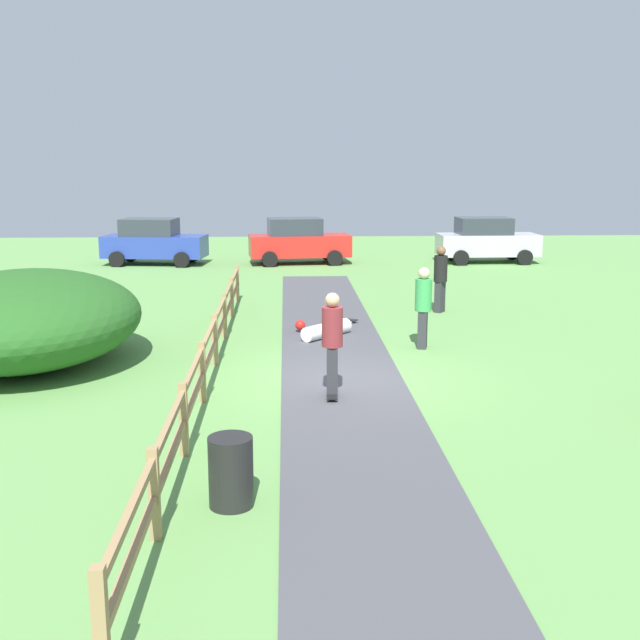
{
  "coord_description": "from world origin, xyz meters",
  "views": [
    {
      "loc": [
        -1.1,
        -14.6,
        4.21
      ],
      "look_at": [
        -0.39,
        1.04,
        1.0
      ],
      "focal_mm": 43.25,
      "sensor_mm": 36.0,
      "label": 1
    }
  ],
  "objects_px": {
    "skater_fallen": "(324,329)",
    "bystander_black": "(440,276)",
    "trash_bin": "(231,472)",
    "skater_riding": "(332,339)",
    "bystander_green": "(423,304)",
    "skateboard_loose": "(343,319)",
    "parked_car_red": "(298,241)",
    "parked_car_silver": "(487,240)",
    "bush_large": "(24,318)",
    "parked_car_blue": "(154,242)"
  },
  "relations": [
    {
      "from": "skater_riding",
      "to": "skateboard_loose",
      "type": "xyz_separation_m",
      "value": [
        0.71,
        6.71,
        -1.01
      ]
    },
    {
      "from": "skateboard_loose",
      "to": "parked_car_silver",
      "type": "relative_size",
      "value": 0.18
    },
    {
      "from": "bystander_green",
      "to": "bystander_black",
      "type": "distance_m",
      "value": 4.49
    },
    {
      "from": "parked_car_silver",
      "to": "parked_car_red",
      "type": "bearing_deg",
      "value": -179.96
    },
    {
      "from": "skater_riding",
      "to": "skateboard_loose",
      "type": "relative_size",
      "value": 2.49
    },
    {
      "from": "skater_fallen",
      "to": "parked_car_red",
      "type": "height_order",
      "value": "parked_car_red"
    },
    {
      "from": "parked_car_silver",
      "to": "bystander_green",
      "type": "bearing_deg",
      "value": -109.59
    },
    {
      "from": "trash_bin",
      "to": "parked_car_red",
      "type": "xyz_separation_m",
      "value": [
        1.25,
        23.43,
        0.51
      ]
    },
    {
      "from": "bystander_black",
      "to": "parked_car_red",
      "type": "distance_m",
      "value": 11.62
    },
    {
      "from": "bystander_green",
      "to": "parked_car_red",
      "type": "bearing_deg",
      "value": 99.62
    },
    {
      "from": "trash_bin",
      "to": "parked_car_silver",
      "type": "distance_m",
      "value": 25.21
    },
    {
      "from": "parked_car_red",
      "to": "parked_car_blue",
      "type": "height_order",
      "value": "same"
    },
    {
      "from": "trash_bin",
      "to": "skateboard_loose",
      "type": "relative_size",
      "value": 1.17
    },
    {
      "from": "skater_fallen",
      "to": "bystander_black",
      "type": "bearing_deg",
      "value": 41.92
    },
    {
      "from": "skater_fallen",
      "to": "bystander_black",
      "type": "distance_m",
      "value": 4.73
    },
    {
      "from": "skater_fallen",
      "to": "parked_car_silver",
      "type": "relative_size",
      "value": 0.33
    },
    {
      "from": "parked_car_silver",
      "to": "parked_car_red",
      "type": "height_order",
      "value": "same"
    },
    {
      "from": "skateboard_loose",
      "to": "skater_riding",
      "type": "bearing_deg",
      "value": -96.03
    },
    {
      "from": "parked_car_silver",
      "to": "parked_car_red",
      "type": "relative_size",
      "value": 0.97
    },
    {
      "from": "skater_fallen",
      "to": "bystander_green",
      "type": "relative_size",
      "value": 0.75
    },
    {
      "from": "skateboard_loose",
      "to": "bush_large",
      "type": "bearing_deg",
      "value": -149.93
    },
    {
      "from": "skater_fallen",
      "to": "bystander_black",
      "type": "relative_size",
      "value": 0.75
    },
    {
      "from": "parked_car_silver",
      "to": "parked_car_blue",
      "type": "xyz_separation_m",
      "value": [
        -14.08,
        0.01,
        0.0
      ]
    },
    {
      "from": "trash_bin",
      "to": "parked_car_blue",
      "type": "relative_size",
      "value": 0.21
    },
    {
      "from": "bystander_black",
      "to": "parked_car_silver",
      "type": "relative_size",
      "value": 0.45
    },
    {
      "from": "bystander_black",
      "to": "parked_car_red",
      "type": "height_order",
      "value": "parked_car_red"
    },
    {
      "from": "skateboard_loose",
      "to": "parked_car_blue",
      "type": "relative_size",
      "value": 0.18
    },
    {
      "from": "trash_bin",
      "to": "skater_riding",
      "type": "xyz_separation_m",
      "value": [
        1.53,
        4.45,
        0.65
      ]
    },
    {
      "from": "bystander_black",
      "to": "skater_fallen",
      "type": "bearing_deg",
      "value": -138.08
    },
    {
      "from": "trash_bin",
      "to": "parked_car_silver",
      "type": "height_order",
      "value": "parked_car_silver"
    },
    {
      "from": "bush_large",
      "to": "bystander_black",
      "type": "relative_size",
      "value": 3.03
    },
    {
      "from": "bystander_black",
      "to": "bystander_green",
      "type": "bearing_deg",
      "value": -106.27
    },
    {
      "from": "skater_fallen",
      "to": "trash_bin",
      "type": "bearing_deg",
      "value": -99.92
    },
    {
      "from": "bush_large",
      "to": "bystander_green",
      "type": "height_order",
      "value": "bush_large"
    },
    {
      "from": "skateboard_loose",
      "to": "parked_car_red",
      "type": "distance_m",
      "value": 12.34
    },
    {
      "from": "skater_riding",
      "to": "parked_car_silver",
      "type": "distance_m",
      "value": 20.5
    },
    {
      "from": "bush_large",
      "to": "bystander_black",
      "type": "height_order",
      "value": "bush_large"
    },
    {
      "from": "skater_riding",
      "to": "skater_fallen",
      "type": "bearing_deg",
      "value": 88.74
    },
    {
      "from": "bush_large",
      "to": "parked_car_silver",
      "type": "distance_m",
      "value": 21.56
    },
    {
      "from": "bystander_black",
      "to": "skater_riding",
      "type": "bearing_deg",
      "value": -113.98
    },
    {
      "from": "bystander_green",
      "to": "bush_large",
      "type": "bearing_deg",
      "value": -172.97
    },
    {
      "from": "bush_large",
      "to": "parked_car_silver",
      "type": "bearing_deg",
      "value": 49.28
    },
    {
      "from": "skater_riding",
      "to": "skater_fallen",
      "type": "relative_size",
      "value": 1.36
    },
    {
      "from": "skater_riding",
      "to": "skateboard_loose",
      "type": "height_order",
      "value": "skater_riding"
    },
    {
      "from": "skater_fallen",
      "to": "skater_riding",
      "type": "bearing_deg",
      "value": -91.26
    },
    {
      "from": "trash_bin",
      "to": "skateboard_loose",
      "type": "distance_m",
      "value": 11.39
    },
    {
      "from": "trash_bin",
      "to": "skater_fallen",
      "type": "xyz_separation_m",
      "value": [
        1.64,
        9.36,
        -0.25
      ]
    },
    {
      "from": "trash_bin",
      "to": "parked_car_silver",
      "type": "bearing_deg",
      "value": 68.41
    },
    {
      "from": "skater_fallen",
      "to": "parked_car_blue",
      "type": "height_order",
      "value": "parked_car_blue"
    },
    {
      "from": "skater_riding",
      "to": "parked_car_blue",
      "type": "bearing_deg",
      "value": 108.45
    }
  ]
}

